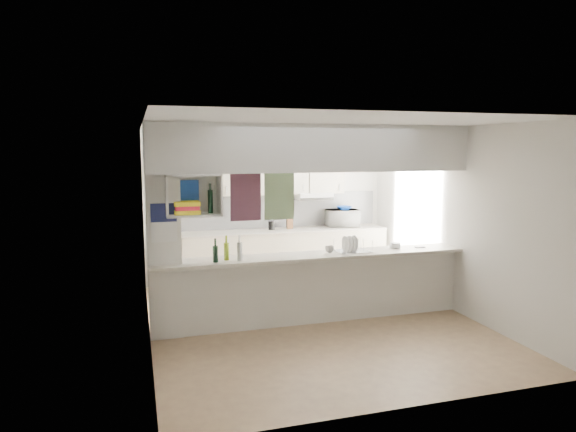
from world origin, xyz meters
name	(u,v)px	position (x,y,z in m)	size (l,w,h in m)	color
floor	(313,322)	(0.00, 0.00, 0.00)	(4.80, 4.80, 0.00)	#8D6C52
ceiling	(314,124)	(0.00, 0.00, 2.60)	(4.80, 4.80, 0.00)	white
wall_back	(268,206)	(0.00, 2.40, 1.30)	(4.20, 4.20, 0.00)	silver
wall_left	(147,233)	(-2.10, 0.00, 1.30)	(4.80, 4.80, 0.00)	silver
wall_right	(453,219)	(2.10, 0.00, 1.30)	(4.80, 4.80, 0.00)	silver
servery_partition	(301,199)	(-0.17, 0.00, 1.66)	(4.20, 0.50, 2.60)	silver
cubby_shelf	(192,198)	(-1.57, -0.06, 1.71)	(0.65, 0.35, 0.50)	white
kitchen_run	(281,235)	(0.16, 2.14, 0.83)	(3.60, 0.63, 2.24)	beige
microwave	(343,218)	(1.31, 2.14, 1.07)	(0.55, 0.37, 0.30)	white
bowl	(344,208)	(1.32, 2.10, 1.26)	(0.26, 0.26, 0.06)	navy
dish_rack	(353,245)	(0.56, 0.00, 1.01)	(0.46, 0.36, 0.23)	silver
cup	(329,249)	(0.22, -0.02, 0.98)	(0.11, 0.11, 0.09)	white
wine_bottles	(228,252)	(-1.15, -0.08, 1.04)	(0.36, 0.14, 0.32)	black
plastic_tubs	(396,245)	(1.26, 0.09, 0.96)	(0.50, 0.18, 0.08)	silver
utensil_jar	(271,225)	(0.00, 2.15, 1.00)	(0.11, 0.11, 0.15)	black
knife_block	(290,223)	(0.33, 2.18, 1.02)	(0.10, 0.08, 0.20)	brown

